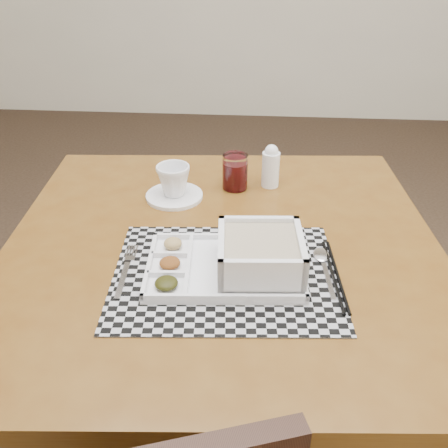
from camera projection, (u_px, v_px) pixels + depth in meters
The scene contains 11 objects.
floor at pixel (215, 327), 1.96m from camera, with size 5.00×5.00×0.00m, color black.
dining_table at pixel (222, 269), 1.17m from camera, with size 1.05×1.05×0.74m.
placemat at pixel (226, 274), 1.03m from camera, with size 0.46×0.37×0.00m, color #A4A5AC.
serving_tray at pixel (248, 260), 1.01m from camera, with size 0.33×0.24×0.09m.
fork at pixel (127, 269), 1.04m from camera, with size 0.03×0.19×0.00m.
spoon at pixel (322, 258), 1.07m from camera, with size 0.04×0.18×0.01m.
chopsticks at pixel (335, 275), 1.02m from camera, with size 0.03×0.24×0.01m.
saucer at pixel (174, 196), 1.31m from camera, with size 0.15×0.15×0.01m, color white.
cup at pixel (173, 180), 1.29m from camera, with size 0.09×0.09×0.08m, color white.
juice_glass at pixel (235, 173), 1.34m from camera, with size 0.07×0.07×0.10m.
creamer_bottle at pixel (271, 166), 1.35m from camera, with size 0.05×0.05×0.12m.
Camera 1 is at (0.15, -1.45, 1.36)m, focal length 40.00 mm.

